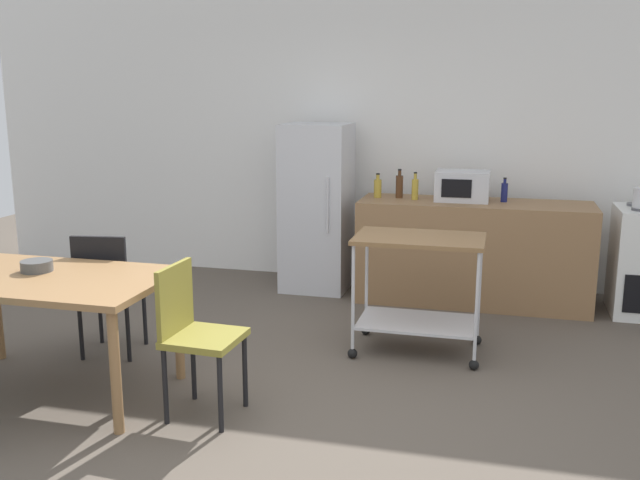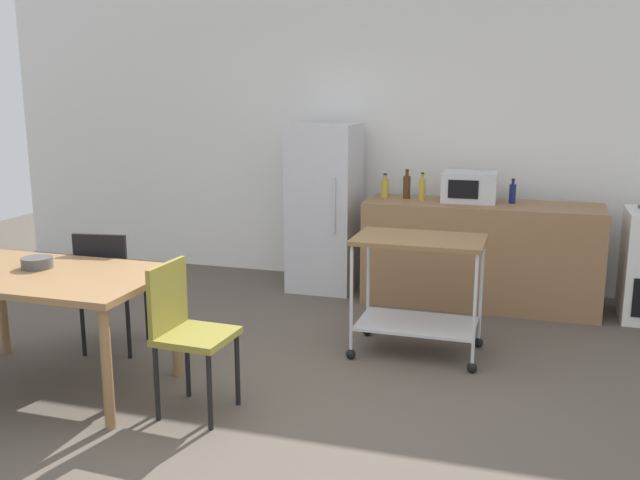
# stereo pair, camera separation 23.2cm
# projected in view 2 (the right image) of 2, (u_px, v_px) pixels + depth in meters

# --- Properties ---
(ground_plane) EXTENTS (12.00, 12.00, 0.00)m
(ground_plane) POSITION_uv_depth(u_px,v_px,m) (280.00, 419.00, 4.07)
(ground_plane) COLOR brown
(back_wall) EXTENTS (8.40, 0.12, 2.90)m
(back_wall) POSITION_uv_depth(u_px,v_px,m) (395.00, 133.00, 6.75)
(back_wall) COLOR white
(back_wall) RESTS_ON ground_plane
(kitchen_counter) EXTENTS (2.00, 0.64, 0.90)m
(kitchen_counter) POSITION_uv_depth(u_px,v_px,m) (480.00, 254.00, 6.14)
(kitchen_counter) COLOR olive
(kitchen_counter) RESTS_ON ground_plane
(dining_table) EXTENTS (1.50, 0.90, 0.75)m
(dining_table) POSITION_uv_depth(u_px,v_px,m) (44.00, 285.00, 4.38)
(dining_table) COLOR olive
(dining_table) RESTS_ON ground_plane
(chair_olive) EXTENTS (0.42, 0.42, 0.89)m
(chair_olive) POSITION_uv_depth(u_px,v_px,m) (186.00, 327.00, 4.06)
(chair_olive) COLOR olive
(chair_olive) RESTS_ON ground_plane
(chair_black) EXTENTS (0.46, 0.46, 0.89)m
(chair_black) POSITION_uv_depth(u_px,v_px,m) (109.00, 282.00, 5.00)
(chair_black) COLOR black
(chair_black) RESTS_ON ground_plane
(refrigerator) EXTENTS (0.60, 0.63, 1.55)m
(refrigerator) POSITION_uv_depth(u_px,v_px,m) (325.00, 207.00, 6.58)
(refrigerator) COLOR silver
(refrigerator) RESTS_ON ground_plane
(kitchen_cart) EXTENTS (0.91, 0.57, 0.85)m
(kitchen_cart) POSITION_uv_depth(u_px,v_px,m) (418.00, 276.00, 4.96)
(kitchen_cart) COLOR brown
(kitchen_cart) RESTS_ON ground_plane
(bottle_sesame_oil) EXTENTS (0.07, 0.07, 0.22)m
(bottle_sesame_oil) POSITION_uv_depth(u_px,v_px,m) (385.00, 188.00, 6.33)
(bottle_sesame_oil) COLOR gold
(bottle_sesame_oil) RESTS_ON kitchen_counter
(bottle_soda) EXTENTS (0.07, 0.07, 0.26)m
(bottle_soda) POSITION_uv_depth(u_px,v_px,m) (407.00, 186.00, 6.29)
(bottle_soda) COLOR #4C2D19
(bottle_soda) RESTS_ON kitchen_counter
(bottle_soy_sauce) EXTENTS (0.06, 0.06, 0.24)m
(bottle_soy_sauce) POSITION_uv_depth(u_px,v_px,m) (422.00, 189.00, 6.19)
(bottle_soy_sauce) COLOR gold
(bottle_soy_sauce) RESTS_ON kitchen_counter
(microwave) EXTENTS (0.46, 0.35, 0.26)m
(microwave) POSITION_uv_depth(u_px,v_px,m) (470.00, 187.00, 6.10)
(microwave) COLOR silver
(microwave) RESTS_ON kitchen_counter
(bottle_sparkling_water) EXTENTS (0.06, 0.06, 0.21)m
(bottle_sparkling_water) POSITION_uv_depth(u_px,v_px,m) (512.00, 193.00, 6.03)
(bottle_sparkling_water) COLOR navy
(bottle_sparkling_water) RESTS_ON kitchen_counter
(fruit_bowl) EXTENTS (0.19, 0.19, 0.07)m
(fruit_bowl) POSITION_uv_depth(u_px,v_px,m) (37.00, 263.00, 4.47)
(fruit_bowl) COLOR #4C4C4C
(fruit_bowl) RESTS_ON dining_table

